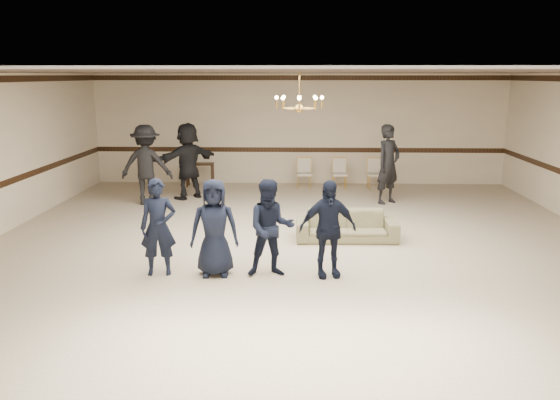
{
  "coord_description": "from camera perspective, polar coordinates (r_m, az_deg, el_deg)",
  "views": [
    {
      "loc": [
        -0.0,
        -9.65,
        3.16
      ],
      "look_at": [
        -0.31,
        -0.5,
        1.13
      ],
      "focal_mm": 36.35,
      "sensor_mm": 36.0,
      "label": 1
    }
  ],
  "objects": [
    {
      "name": "room",
      "position": [
        9.77,
        1.9,
        3.29
      ],
      "size": [
        12.01,
        14.01,
        3.21
      ],
      "color": "beige",
      "rests_on": "ground"
    },
    {
      "name": "chair_rail",
      "position": [
        16.77,
        1.91,
        5.07
      ],
      "size": [
        12.0,
        0.02,
        0.14
      ],
      "primitive_type": "cube",
      "color": "black",
      "rests_on": "wall_back"
    },
    {
      "name": "crown_molding",
      "position": [
        16.63,
        1.96,
        12.19
      ],
      "size": [
        12.0,
        0.02,
        0.14
      ],
      "primitive_type": "cube",
      "color": "black",
      "rests_on": "wall_back"
    },
    {
      "name": "chandelier",
      "position": [
        10.65,
        1.96,
        10.94
      ],
      "size": [
        0.94,
        0.94,
        0.89
      ],
      "primitive_type": null,
      "color": "#C1903E",
      "rests_on": "ceiling"
    },
    {
      "name": "boy_a",
      "position": [
        9.25,
        -12.15,
        -2.69
      ],
      "size": [
        0.62,
        0.45,
        1.57
      ],
      "primitive_type": "imported",
      "rotation": [
        0.0,
        0.0,
        0.14
      ],
      "color": "black",
      "rests_on": "floor"
    },
    {
      "name": "boy_b",
      "position": [
        9.07,
        -6.62,
        -2.78
      ],
      "size": [
        0.81,
        0.56,
        1.57
      ],
      "primitive_type": "imported",
      "rotation": [
        0.0,
        0.0,
        0.08
      ],
      "color": "black",
      "rests_on": "floor"
    },
    {
      "name": "boy_c",
      "position": [
        8.98,
        -0.93,
        -2.85
      ],
      "size": [
        0.83,
        0.69,
        1.57
      ],
      "primitive_type": "imported",
      "rotation": [
        0.0,
        0.0,
        0.13
      ],
      "color": "black",
      "rests_on": "floor"
    },
    {
      "name": "boy_d",
      "position": [
        8.99,
        4.82,
        -2.89
      ],
      "size": [
        0.98,
        0.56,
        1.57
      ],
      "primitive_type": "imported",
      "rotation": [
        0.0,
        0.0,
        0.2
      ],
      "color": "black",
      "rests_on": "floor"
    },
    {
      "name": "settee",
      "position": [
        11.13,
        6.71,
        -2.57
      ],
      "size": [
        1.97,
        0.8,
        0.57
      ],
      "primitive_type": "imported",
      "rotation": [
        0.0,
        0.0,
        0.02
      ],
      "color": "#7C7852",
      "rests_on": "floor"
    },
    {
      "name": "adult_left",
      "position": [
        14.4,
        -13.31,
        3.46
      ],
      "size": [
        1.28,
        0.74,
        1.97
      ],
      "primitive_type": "imported",
      "rotation": [
        0.0,
        0.0,
        3.15
      ],
      "color": "black",
      "rests_on": "floor"
    },
    {
      "name": "adult_mid",
      "position": [
        14.87,
        -9.25,
        3.91
      ],
      "size": [
        1.74,
        1.67,
        1.97
      ],
      "primitive_type": "imported",
      "rotation": [
        0.0,
        0.0,
        3.89
      ],
      "color": "black",
      "rests_on": "floor"
    },
    {
      "name": "adult_right",
      "position": [
        14.37,
        10.84,
        3.56
      ],
      "size": [
        0.86,
        0.82,
        1.97
      ],
      "primitive_type": "imported",
      "rotation": [
        0.0,
        0.0,
        0.69
      ],
      "color": "black",
      "rests_on": "floor"
    },
    {
      "name": "banquet_chair_left",
      "position": [
        16.07,
        2.44,
        2.67
      ],
      "size": [
        0.45,
        0.45,
        0.85
      ],
      "primitive_type": null,
      "rotation": [
        0.0,
        0.0,
        0.09
      ],
      "color": "beige",
      "rests_on": "floor"
    },
    {
      "name": "banquet_chair_mid",
      "position": [
        16.11,
        6.0,
        2.63
      ],
      "size": [
        0.45,
        0.45,
        0.85
      ],
      "primitive_type": null,
      "rotation": [
        0.0,
        0.0,
        0.09
      ],
      "color": "beige",
      "rests_on": "floor"
    },
    {
      "name": "banquet_chair_right",
      "position": [
        16.21,
        9.53,
        2.59
      ],
      "size": [
        0.44,
        0.44,
        0.85
      ],
      "primitive_type": null,
      "rotation": [
        0.0,
        0.0,
        -0.08
      ],
      "color": "beige",
      "rests_on": "floor"
    },
    {
      "name": "console_table",
      "position": [
        16.53,
        -8.04,
        2.52
      ],
      "size": [
        0.84,
        0.41,
        0.68
      ],
      "primitive_type": "cube",
      "rotation": [
        0.0,
        0.0,
        0.09
      ],
      "color": "#321E10",
      "rests_on": "floor"
    }
  ]
}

